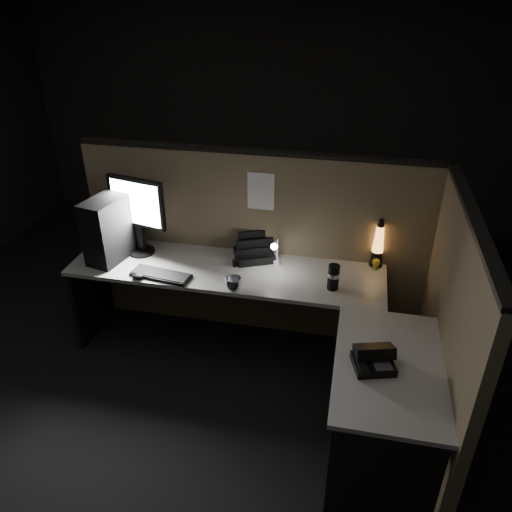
% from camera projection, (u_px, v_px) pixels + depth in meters
% --- Properties ---
extents(floor, '(6.00, 6.00, 0.00)m').
position_uv_depth(floor, '(227.00, 404.00, 3.46)').
color(floor, black).
rests_on(floor, ground).
extents(room_shell, '(6.00, 6.00, 6.00)m').
position_uv_depth(room_shell, '(219.00, 186.00, 2.66)').
color(room_shell, silver).
rests_on(room_shell, ground).
extents(partition_back, '(2.66, 0.06, 1.50)m').
position_uv_depth(partition_back, '(255.00, 247.00, 3.88)').
color(partition_back, brown).
rests_on(partition_back, ground).
extents(partition_right, '(0.06, 1.66, 1.50)m').
position_uv_depth(partition_right, '(446.00, 336.00, 2.94)').
color(partition_right, brown).
rests_on(partition_right, ground).
extents(desk, '(2.60, 1.60, 0.73)m').
position_uv_depth(desk, '(260.00, 319.00, 3.36)').
color(desk, '#B6B2AC').
rests_on(desk, ground).
extents(pc_tower, '(0.30, 0.49, 0.48)m').
position_uv_depth(pc_tower, '(112.00, 227.00, 3.69)').
color(pc_tower, black).
rests_on(pc_tower, desk).
extents(monitor, '(0.46, 0.20, 0.60)m').
position_uv_depth(monitor, '(137.00, 209.00, 3.68)').
color(monitor, black).
rests_on(monitor, desk).
extents(keyboard, '(0.45, 0.21, 0.02)m').
position_uv_depth(keyboard, '(161.00, 275.00, 3.54)').
color(keyboard, black).
rests_on(keyboard, desk).
extents(mouse, '(0.09, 0.07, 0.03)m').
position_uv_depth(mouse, '(138.00, 276.00, 3.51)').
color(mouse, black).
rests_on(mouse, desk).
extents(clip_lamp, '(0.05, 0.19, 0.24)m').
position_uv_depth(clip_lamp, '(276.00, 252.00, 3.57)').
color(clip_lamp, silver).
rests_on(clip_lamp, desk).
extents(organizer, '(0.36, 0.34, 0.21)m').
position_uv_depth(organizer, '(255.00, 252.00, 3.76)').
color(organizer, black).
rests_on(organizer, desk).
extents(lava_lamp, '(0.10, 0.10, 0.37)m').
position_uv_depth(lava_lamp, '(378.00, 247.00, 3.61)').
color(lava_lamp, black).
rests_on(lava_lamp, desk).
extents(travel_mug, '(0.08, 0.08, 0.18)m').
position_uv_depth(travel_mug, '(333.00, 277.00, 3.36)').
color(travel_mug, black).
rests_on(travel_mug, desk).
extents(steel_mug, '(0.15, 0.15, 0.09)m').
position_uv_depth(steel_mug, '(234.00, 284.00, 3.38)').
color(steel_mug, '#B7B7BE').
rests_on(steel_mug, desk).
extents(figurine, '(0.06, 0.06, 0.06)m').
position_uv_depth(figurine, '(376.00, 262.00, 3.62)').
color(figurine, gold).
rests_on(figurine, desk).
extents(pinned_paper, '(0.20, 0.00, 0.28)m').
position_uv_depth(pinned_paper, '(261.00, 191.00, 3.60)').
color(pinned_paper, white).
rests_on(pinned_paper, partition_back).
extents(desk_phone, '(0.26, 0.26, 0.13)m').
position_uv_depth(desk_phone, '(373.00, 359.00, 2.72)').
color(desk_phone, black).
rests_on(desk_phone, desk).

